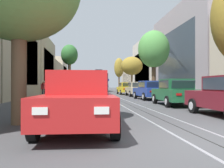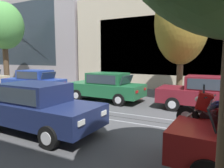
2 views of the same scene
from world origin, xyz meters
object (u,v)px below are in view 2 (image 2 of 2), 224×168
at_px(parked_car_navy_second_left, 38,107).
at_px(parked_car_blue_mid_right, 34,81).
at_px(parked_car_maroon_near_right, 207,93).
at_px(motorcycle_with_rider, 224,122).
at_px(street_tree_kerb_right_near, 182,23).
at_px(fire_hydrant, 140,91).
at_px(street_tree_kerb_right_second, 4,26).
at_px(parked_car_green_second_right, 106,87).

relative_size(parked_car_navy_second_left, parked_car_blue_mid_right, 0.99).
relative_size(parked_car_maroon_near_right, motorcycle_with_rider, 2.33).
relative_size(parked_car_maroon_near_right, street_tree_kerb_right_near, 0.65).
xyz_separation_m(motorcycle_with_rider, fire_hydrant, (6.36, 4.35, -0.50)).
distance_m(parked_car_maroon_near_right, parked_car_blue_mid_right, 10.88).
bearing_deg(parked_car_blue_mid_right, fire_hydrant, -78.33).
distance_m(street_tree_kerb_right_near, street_tree_kerb_right_second, 15.08).
bearing_deg(street_tree_kerb_right_near, parked_car_maroon_near_right, -141.16).
bearing_deg(street_tree_kerb_right_near, parked_car_navy_second_left, 157.21).
xyz_separation_m(parked_car_green_second_right, parked_car_blue_mid_right, (0.01, 5.67, 0.00)).
bearing_deg(street_tree_kerb_right_second, parked_car_maroon_near_right, -96.59).
height_order(parked_car_blue_mid_right, street_tree_kerb_right_near, street_tree_kerb_right_near).
relative_size(parked_car_maroon_near_right, fire_hydrant, 5.21).
height_order(parked_car_maroon_near_right, fire_hydrant, parked_car_maroon_near_right).
xyz_separation_m(parked_car_navy_second_left, parked_car_maroon_near_right, (5.58, -4.76, 0.00)).
bearing_deg(street_tree_kerb_right_near, fire_hydrant, 107.26).
distance_m(street_tree_kerb_right_near, fire_hydrant, 4.51).
distance_m(parked_car_navy_second_left, street_tree_kerb_right_near, 8.92).
bearing_deg(parked_car_green_second_right, parked_car_blue_mid_right, 89.86).
distance_m(parked_car_green_second_right, parked_car_blue_mid_right, 5.67).
bearing_deg(street_tree_kerb_right_near, street_tree_kerb_right_second, 90.18).
relative_size(parked_car_navy_second_left, motorcycle_with_rider, 2.33).
xyz_separation_m(parked_car_navy_second_left, fire_hydrant, (6.89, -1.05, -0.38)).
relative_size(street_tree_kerb_right_near, street_tree_kerb_right_second, 0.92).
height_order(parked_car_maroon_near_right, parked_car_blue_mid_right, same).
height_order(parked_car_green_second_right, street_tree_kerb_right_near, street_tree_kerb_right_near).
bearing_deg(street_tree_kerb_right_second, parked_car_navy_second_left, -122.25).
bearing_deg(fire_hydrant, parked_car_navy_second_left, 171.35).
xyz_separation_m(parked_car_blue_mid_right, motorcycle_with_rider, (-4.88, -11.52, 0.13)).
distance_m(motorcycle_with_rider, fire_hydrant, 7.72).
relative_size(parked_car_green_second_right, street_tree_kerb_right_second, 0.61).
height_order(parked_car_navy_second_left, street_tree_kerb_right_second, street_tree_kerb_right_second).
height_order(parked_car_maroon_near_right, parked_car_green_second_right, same).
distance_m(parked_car_maroon_near_right, street_tree_kerb_right_near, 4.35).
bearing_deg(parked_car_green_second_right, fire_hydrant, -45.03).
xyz_separation_m(parked_car_navy_second_left, motorcycle_with_rider, (0.53, -5.40, 0.13)).
bearing_deg(parked_car_maroon_near_right, parked_car_navy_second_left, 139.54).
bearing_deg(parked_car_maroon_near_right, parked_car_green_second_right, 92.02).
relative_size(parked_car_blue_mid_right, street_tree_kerb_right_second, 0.61).
xyz_separation_m(parked_car_blue_mid_right, fire_hydrant, (1.48, -7.17, -0.38)).
distance_m(parked_car_green_second_right, motorcycle_with_rider, 7.61).
bearing_deg(parked_car_maroon_near_right, street_tree_kerb_right_near, 38.84).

